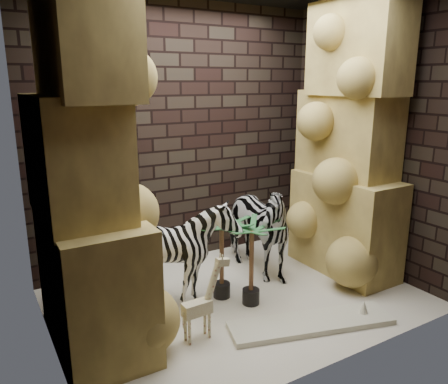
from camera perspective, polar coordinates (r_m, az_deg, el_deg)
floor at (r=4.52m, az=1.91°, el=-13.75°), size 3.50×3.50×0.00m
wall_back at (r=5.12m, az=-5.54°, el=7.25°), size 3.50×0.00×3.50m
wall_front at (r=3.08m, az=14.77°, el=2.14°), size 3.50×0.00×3.50m
wall_left at (r=3.43m, az=-23.34°, el=2.67°), size 0.00×3.00×3.00m
wall_right at (r=5.18m, az=18.71°, el=6.65°), size 0.00×3.00×3.00m
rock_pillar_left at (r=3.49m, az=-17.67°, el=3.35°), size 0.68×1.30×3.00m
rock_pillar_right at (r=4.94m, az=16.18°, el=6.49°), size 0.58×1.25×3.00m
zebra_right at (r=4.84m, az=3.65°, el=-3.49°), size 0.61×1.10×1.29m
zebra_left at (r=4.23m, az=-6.07°, el=-8.54°), size 0.99×1.17×0.97m
giraffe_toy at (r=3.72m, az=-3.56°, el=-13.86°), size 0.38×0.14×0.74m
palm_front at (r=4.37m, az=-0.30°, el=-8.67°), size 0.36×0.36×0.83m
palm_back at (r=4.25m, az=3.61°, el=-9.28°), size 0.36×0.36×0.85m
surfboard at (r=4.14m, az=11.34°, el=-16.43°), size 1.53×0.76×0.05m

